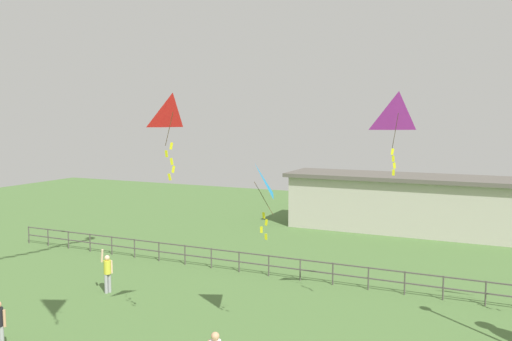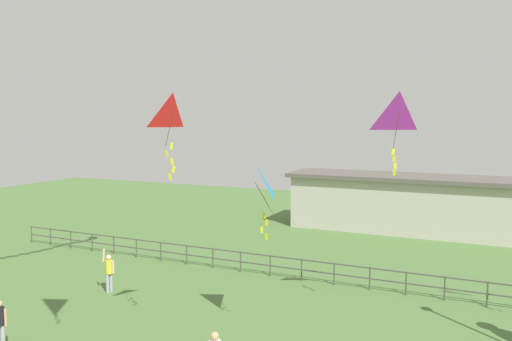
{
  "view_description": "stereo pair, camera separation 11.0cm",
  "coord_description": "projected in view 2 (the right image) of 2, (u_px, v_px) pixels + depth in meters",
  "views": [
    {
      "loc": [
        5.43,
        -6.52,
        6.9
      ],
      "look_at": [
        -0.52,
        6.36,
        5.49
      ],
      "focal_mm": 36.48,
      "sensor_mm": 36.0,
      "label": 1
    },
    {
      "loc": [
        5.53,
        -6.48,
        6.9
      ],
      "look_at": [
        -0.52,
        6.36,
        5.49
      ],
      "focal_mm": 36.48,
      "sensor_mm": 36.0,
      "label": 2
    }
  ],
  "objects": [
    {
      "name": "pavilion_building",
      "position": [
        407.0,
        203.0,
        31.87
      ],
      "size": [
        14.57,
        4.16,
        3.48
      ],
      "color": "#B7B2A3",
      "rests_on": "ground_plane"
    },
    {
      "name": "kite_0",
      "position": [
        173.0,
        115.0,
        14.41
      ],
      "size": [
        0.8,
        0.97,
        2.42
      ],
      "color": "red"
    },
    {
      "name": "kite_2",
      "position": [
        399.0,
        115.0,
        15.95
      ],
      "size": [
        1.25,
        1.08,
        2.57
      ],
      "color": "#B22DB2"
    },
    {
      "name": "waterfront_railing",
      "position": [
        337.0,
        271.0,
        21.56
      ],
      "size": [
        36.05,
        0.06,
        0.95
      ],
      "color": "#4C4742",
      "rests_on": "ground_plane"
    },
    {
      "name": "kite_1",
      "position": [
        255.0,
        184.0,
        15.7
      ],
      "size": [
        1.02,
        1.22,
        2.3
      ],
      "color": "#198CD1"
    },
    {
      "name": "person_3",
      "position": [
        109.0,
        270.0,
        20.68
      ],
      "size": [
        0.34,
        0.45,
        1.8
      ],
      "color": "#99999E",
      "rests_on": "ground_plane"
    },
    {
      "name": "person_0",
      "position": [
        0.0,
        321.0,
        15.49
      ],
      "size": [
        0.49,
        0.28,
        1.8
      ],
      "color": "#99999E",
      "rests_on": "ground_plane"
    }
  ]
}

